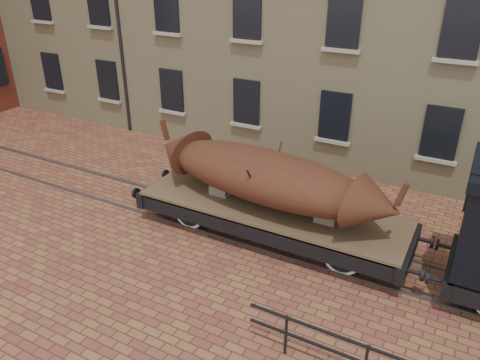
% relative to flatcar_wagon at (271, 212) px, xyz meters
% --- Properties ---
extents(ground, '(90.00, 90.00, 0.00)m').
position_rel_flatcar_wagon_xyz_m(ground, '(-0.88, 0.00, -0.80)').
color(ground, brown).
extents(rail_track, '(30.00, 1.52, 0.06)m').
position_rel_flatcar_wagon_xyz_m(rail_track, '(-0.88, 0.00, -0.77)').
color(rail_track, '#59595E').
rests_on(rail_track, ground).
extents(flatcar_wagon, '(8.52, 2.31, 1.29)m').
position_rel_flatcar_wagon_xyz_m(flatcar_wagon, '(0.00, 0.00, 0.00)').
color(flatcar_wagon, brown).
rests_on(flatcar_wagon, ground).
extents(iron_boat, '(7.55, 2.81, 1.77)m').
position_rel_flatcar_wagon_xyz_m(iron_boat, '(-0.21, 0.00, 1.10)').
color(iron_boat, '#491C0F').
rests_on(iron_boat, flatcar_wagon).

